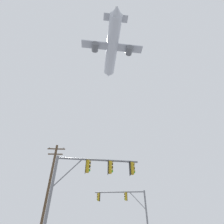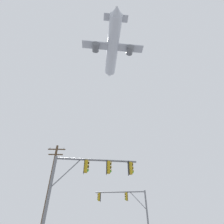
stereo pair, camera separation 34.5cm
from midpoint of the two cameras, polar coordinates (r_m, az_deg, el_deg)
name	(u,v)px [view 1 (the left image)]	position (r m, az deg, el deg)	size (l,w,h in m)	color
signal_pole_near	(89,177)	(13.49, -8.57, -20.45)	(6.30, 0.83, 6.38)	slate
signal_pole_far	(127,204)	(23.81, 4.63, -28.07)	(6.30, 1.05, 6.10)	slate
utility_pole	(49,188)	(22.31, -20.76, -22.49)	(2.20, 0.28, 10.99)	brown
airplane	(112,48)	(55.46, -0.19, 20.59)	(18.24, 23.61, 6.44)	#B7BCC6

